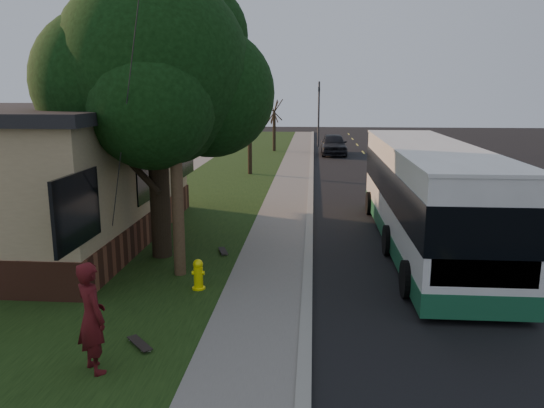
{
  "coord_description": "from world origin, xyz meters",
  "views": [
    {
      "loc": [
        0.09,
        -11.84,
        4.72
      ],
      "look_at": [
        -1.08,
        3.19,
        1.5
      ],
      "focal_mm": 35.0,
      "sensor_mm": 36.0,
      "label": 1
    }
  ],
  "objects_px": {
    "transit_bus": "(426,193)",
    "skateboarder": "(92,317)",
    "skateboard_main": "(223,251)",
    "dumpster": "(71,226)",
    "bare_tree_near": "(250,137)",
    "utility_pole": "(173,95)",
    "leafy_tree": "(157,74)",
    "fire_hydrant": "(198,274)",
    "traffic_signal": "(319,110)",
    "skateboard_spare": "(140,344)",
    "distant_car": "(334,144)",
    "bare_tree_far": "(274,126)"
  },
  "relations": [
    {
      "from": "bare_tree_near",
      "to": "transit_bus",
      "type": "distance_m",
      "value": 15.45
    },
    {
      "from": "fire_hydrant",
      "to": "bare_tree_near",
      "type": "bearing_deg",
      "value": 92.86
    },
    {
      "from": "skateboard_main",
      "to": "dumpster",
      "type": "relative_size",
      "value": 0.45
    },
    {
      "from": "bare_tree_far",
      "to": "traffic_signal",
      "type": "height_order",
      "value": "traffic_signal"
    },
    {
      "from": "traffic_signal",
      "to": "transit_bus",
      "type": "height_order",
      "value": "traffic_signal"
    },
    {
      "from": "bare_tree_near",
      "to": "skateboard_spare",
      "type": "bearing_deg",
      "value": -88.83
    },
    {
      "from": "fire_hydrant",
      "to": "transit_bus",
      "type": "relative_size",
      "value": 0.06
    },
    {
      "from": "dumpster",
      "to": "distant_car",
      "type": "distance_m",
      "value": 26.41
    },
    {
      "from": "leafy_tree",
      "to": "skateboard_main",
      "type": "distance_m",
      "value": 5.32
    },
    {
      "from": "fire_hydrant",
      "to": "skateboard_spare",
      "type": "bearing_deg",
      "value": -99.03
    },
    {
      "from": "skateboarder",
      "to": "skateboard_spare",
      "type": "bearing_deg",
      "value": -73.2
    },
    {
      "from": "fire_hydrant",
      "to": "distant_car",
      "type": "xyz_separation_m",
      "value": [
        4.21,
        28.29,
        0.36
      ]
    },
    {
      "from": "bare_tree_near",
      "to": "skateboarder",
      "type": "xyz_separation_m",
      "value": [
        -0.05,
        -21.87,
        -1.12
      ]
    },
    {
      "from": "bare_tree_far",
      "to": "dumpster",
      "type": "distance_m",
      "value": 26.94
    },
    {
      "from": "leafy_tree",
      "to": "skateboard_spare",
      "type": "xyz_separation_m",
      "value": [
        1.1,
        -5.62,
        -5.04
      ]
    },
    {
      "from": "bare_tree_far",
      "to": "skateboard_spare",
      "type": "relative_size",
      "value": 5.84
    },
    {
      "from": "traffic_signal",
      "to": "distant_car",
      "type": "distance_m",
      "value": 6.28
    },
    {
      "from": "skateboard_spare",
      "to": "fire_hydrant",
      "type": "bearing_deg",
      "value": 80.97
    },
    {
      "from": "transit_bus",
      "to": "skateboarder",
      "type": "distance_m",
      "value": 10.81
    },
    {
      "from": "transit_bus",
      "to": "skateboard_main",
      "type": "bearing_deg",
      "value": -167.42
    },
    {
      "from": "traffic_signal",
      "to": "distant_car",
      "type": "xyz_separation_m",
      "value": [
        1.11,
        -5.71,
        -2.37
      ]
    },
    {
      "from": "skateboard_spare",
      "to": "distant_car",
      "type": "height_order",
      "value": "distant_car"
    },
    {
      "from": "leafy_tree",
      "to": "skateboarder",
      "type": "relative_size",
      "value": 4.05
    },
    {
      "from": "skateboarder",
      "to": "leafy_tree",
      "type": "bearing_deg",
      "value": -39.95
    },
    {
      "from": "traffic_signal",
      "to": "skateboarder",
      "type": "xyz_separation_m",
      "value": [
        -4.05,
        -37.87,
        -2.13
      ]
    },
    {
      "from": "fire_hydrant",
      "to": "utility_pole",
      "type": "height_order",
      "value": "utility_pole"
    },
    {
      "from": "fire_hydrant",
      "to": "utility_pole",
      "type": "bearing_deg",
      "value": 125.38
    },
    {
      "from": "utility_pole",
      "to": "skateboarder",
      "type": "relative_size",
      "value": 4.71
    },
    {
      "from": "leafy_tree",
      "to": "bare_tree_near",
      "type": "xyz_separation_m",
      "value": [
        0.67,
        15.35,
        -3.02
      ]
    },
    {
      "from": "traffic_signal",
      "to": "skateboarder",
      "type": "distance_m",
      "value": 38.15
    },
    {
      "from": "bare_tree_near",
      "to": "leafy_tree",
      "type": "bearing_deg",
      "value": -92.5
    },
    {
      "from": "skateboarder",
      "to": "fire_hydrant",
      "type": "bearing_deg",
      "value": -59.16
    },
    {
      "from": "utility_pole",
      "to": "bare_tree_near",
      "type": "relative_size",
      "value": 2.11
    },
    {
      "from": "utility_pole",
      "to": "bare_tree_far",
      "type": "distance_m",
      "value": 29.13
    },
    {
      "from": "transit_bus",
      "to": "leafy_tree",
      "type": "bearing_deg",
      "value": -168.19
    },
    {
      "from": "utility_pole",
      "to": "skateboard_spare",
      "type": "xyz_separation_m",
      "value": [
        0.23,
        -3.97,
        -4.51
      ]
    },
    {
      "from": "bare_tree_near",
      "to": "traffic_signal",
      "type": "height_order",
      "value": "traffic_signal"
    },
    {
      "from": "bare_tree_near",
      "to": "dumpster",
      "type": "relative_size",
      "value": 2.53
    },
    {
      "from": "utility_pole",
      "to": "skateboard_spare",
      "type": "bearing_deg",
      "value": -86.63
    },
    {
      "from": "utility_pole",
      "to": "skateboarder",
      "type": "bearing_deg",
      "value": -92.84
    },
    {
      "from": "leafy_tree",
      "to": "bare_tree_near",
      "type": "distance_m",
      "value": 15.66
    },
    {
      "from": "utility_pole",
      "to": "skateboard_spare",
      "type": "height_order",
      "value": "utility_pole"
    },
    {
      "from": "dumpster",
      "to": "traffic_signal",
      "type": "bearing_deg",
      "value": 75.65
    },
    {
      "from": "distant_car",
      "to": "skateboarder",
      "type": "bearing_deg",
      "value": -99.49
    },
    {
      "from": "bare_tree_near",
      "to": "skateboarder",
      "type": "relative_size",
      "value": 2.23
    },
    {
      "from": "transit_bus",
      "to": "bare_tree_near",
      "type": "bearing_deg",
      "value": 117.13
    },
    {
      "from": "utility_pole",
      "to": "skateboarder",
      "type": "distance_m",
      "value": 6.06
    },
    {
      "from": "leafy_tree",
      "to": "fire_hydrant",
      "type": "bearing_deg",
      "value": -59.33
    },
    {
      "from": "skateboard_main",
      "to": "dumpster",
      "type": "height_order",
      "value": "dumpster"
    },
    {
      "from": "skateboard_spare",
      "to": "utility_pole",
      "type": "bearing_deg",
      "value": 93.37
    }
  ]
}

